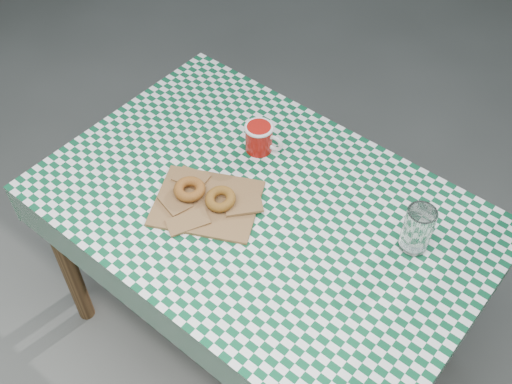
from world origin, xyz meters
TOP-DOWN VIEW (x-y plane):
  - ground at (0.00, 0.00)m, footprint 60.00×60.00m
  - table at (0.16, -0.09)m, footprint 1.32×0.91m
  - tablecloth at (0.16, -0.09)m, footprint 1.34×0.93m
  - paper_bag at (0.02, -0.19)m, footprint 0.37×0.34m
  - bagel_front at (-0.04, -0.19)m, footprint 0.11×0.11m
  - bagel_back at (0.06, -0.17)m, footprint 0.11×0.11m
  - coffee_mug at (0.00, 0.09)m, footprint 0.20×0.20m
  - drinking_glass at (0.57, 0.04)m, footprint 0.10×0.10m

SIDE VIEW (x-z plane):
  - ground at x=0.00m, z-range 0.00..0.00m
  - table at x=0.16m, z-range 0.00..0.75m
  - tablecloth at x=0.16m, z-range 0.75..0.76m
  - paper_bag at x=0.02m, z-range 0.76..0.77m
  - bagel_back at x=0.06m, z-range 0.77..0.80m
  - bagel_front at x=-0.04m, z-range 0.77..0.80m
  - coffee_mug at x=0.00m, z-range 0.76..0.85m
  - drinking_glass at x=0.57m, z-range 0.76..0.90m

